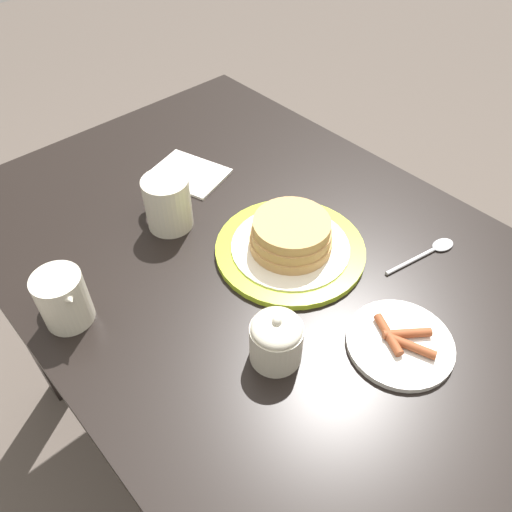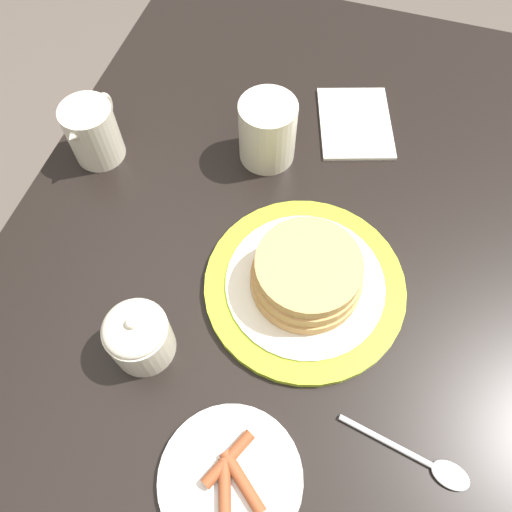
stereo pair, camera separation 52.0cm
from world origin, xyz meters
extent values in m
plane|color=#51473F|center=(0.00, 0.00, 0.00)|extent=(8.00, 8.00, 0.00)
cube|color=black|center=(0.00, 0.00, 0.75)|extent=(1.27, 0.81, 0.03)
cube|color=black|center=(0.58, -0.34, 0.37)|extent=(0.07, 0.07, 0.73)
cube|color=black|center=(0.58, 0.34, 0.37)|extent=(0.07, 0.07, 0.73)
cylinder|color=#AAC628|center=(0.01, -0.04, 0.77)|extent=(0.27, 0.27, 0.01)
cylinder|color=beige|center=(0.01, -0.04, 0.78)|extent=(0.21, 0.21, 0.00)
cylinder|color=tan|center=(0.01, -0.04, 0.79)|extent=(0.15, 0.15, 0.02)
cylinder|color=tan|center=(0.01, -0.04, 0.81)|extent=(0.14, 0.14, 0.02)
cylinder|color=tan|center=(0.01, -0.04, 0.83)|extent=(0.14, 0.14, 0.02)
cylinder|color=silver|center=(-0.25, -0.02, 0.77)|extent=(0.16, 0.16, 0.01)
cylinder|color=brown|center=(-0.26, -0.02, 0.78)|extent=(0.07, 0.04, 0.01)
cylinder|color=brown|center=(-0.23, -0.01, 0.78)|extent=(0.07, 0.04, 0.01)
cylinder|color=brown|center=(-0.25, -0.04, 0.78)|extent=(0.06, 0.07, 0.01)
cylinder|color=beige|center=(0.22, 0.07, 0.81)|extent=(0.09, 0.09, 0.10)
torus|color=beige|center=(0.26, 0.07, 0.81)|extent=(0.07, 0.01, 0.07)
cylinder|color=#472819|center=(0.22, 0.07, 0.86)|extent=(0.08, 0.08, 0.00)
cylinder|color=beige|center=(0.14, 0.33, 0.81)|extent=(0.08, 0.08, 0.09)
cone|color=beige|center=(0.11, 0.33, 0.84)|extent=(0.04, 0.03, 0.04)
torus|color=beige|center=(0.18, 0.33, 0.82)|extent=(0.05, 0.01, 0.05)
cylinder|color=beige|center=(-0.13, 0.13, 0.80)|extent=(0.08, 0.08, 0.07)
ellipsoid|color=beige|center=(-0.13, 0.13, 0.83)|extent=(0.08, 0.08, 0.03)
sphere|color=beige|center=(-0.13, 0.13, 0.85)|extent=(0.01, 0.01, 0.01)
cube|color=silver|center=(0.33, -0.05, 0.77)|extent=(0.18, 0.16, 0.01)
cylinder|color=silver|center=(-0.15, -0.18, 0.77)|extent=(0.03, 0.11, 0.01)
ellipsoid|color=silver|center=(-0.17, -0.26, 0.77)|extent=(0.04, 0.05, 0.01)
camera|label=1|loc=(-0.42, 0.44, 1.41)|focal=35.00mm
camera|label=2|loc=(-0.28, -0.06, 1.38)|focal=35.00mm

